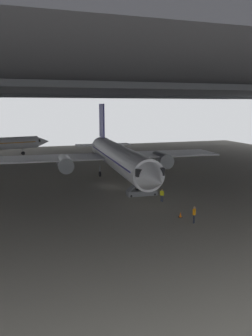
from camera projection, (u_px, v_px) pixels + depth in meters
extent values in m
plane|color=gray|center=(122.00, 187.00, 49.16)|extent=(110.00, 110.00, 0.00)
cube|color=#38383D|center=(99.00, 88.00, 59.33)|extent=(121.00, 99.00, 1.20)
cube|color=#4C4F54|center=(151.00, 86.00, 36.33)|extent=(115.50, 0.50, 0.70)
cube|color=#4C4F54|center=(83.00, 96.00, 74.97)|extent=(115.50, 0.50, 0.70)
cylinder|color=white|center=(119.00, 157.00, 53.43)|extent=(5.43, 30.05, 4.01)
cone|color=white|center=(154.00, 179.00, 37.52)|extent=(4.16, 4.99, 3.93)
cube|color=black|center=(147.00, 171.00, 39.84)|extent=(3.54, 2.97, 0.88)
cone|color=white|center=(100.00, 144.00, 69.27)|extent=(3.71, 6.57, 3.41)
cube|color=navy|center=(102.00, 121.00, 65.98)|extent=(0.45, 4.38, 6.56)
cube|color=white|center=(117.00, 144.00, 66.50)|extent=(5.25, 3.52, 0.16)
cube|color=white|center=(89.00, 145.00, 65.08)|extent=(5.25, 3.52, 0.16)
cube|color=white|center=(168.00, 154.00, 60.74)|extent=(17.10, 8.08, 0.24)
cylinder|color=#9EA3A8|center=(162.00, 160.00, 58.29)|extent=(2.73, 5.33, 2.49)
cube|color=white|center=(52.00, 158.00, 55.47)|extent=(17.10, 8.08, 0.24)
cylinder|color=#9EA3A8|center=(65.00, 164.00, 54.04)|extent=(2.73, 5.33, 2.49)
cube|color=navy|center=(119.00, 156.00, 53.38)|extent=(5.41, 27.87, 0.16)
cylinder|color=#9EA3A8|center=(137.00, 186.00, 44.34)|extent=(0.20, 0.20, 1.15)
cylinder|color=black|center=(137.00, 192.00, 44.48)|extent=(0.34, 0.91, 0.90)
cylinder|color=#9EA3A8|center=(130.00, 168.00, 57.29)|extent=(0.20, 0.20, 1.15)
cylinder|color=black|center=(130.00, 172.00, 57.44)|extent=(0.34, 0.91, 0.90)
cylinder|color=#9EA3A8|center=(100.00, 169.00, 55.97)|extent=(0.20, 0.20, 1.15)
cylinder|color=black|center=(100.00, 174.00, 56.12)|extent=(0.34, 0.91, 0.90)
cube|color=slate|center=(142.00, 192.00, 44.48)|extent=(4.04, 1.69, 0.70)
cube|color=slate|center=(142.00, 179.00, 44.13)|extent=(3.75, 1.48, 3.20)
cube|color=slate|center=(155.00, 166.00, 44.31)|extent=(1.16, 1.35, 0.12)
cylinder|color=black|center=(153.00, 162.00, 44.79)|extent=(0.06, 0.06, 1.00)
cylinder|color=black|center=(156.00, 163.00, 43.65)|extent=(0.06, 0.06, 1.00)
cylinder|color=black|center=(151.00, 192.00, 45.59)|extent=(0.31, 0.13, 0.30)
cylinder|color=black|center=(155.00, 194.00, 44.26)|extent=(0.31, 0.13, 0.30)
cylinder|color=black|center=(128.00, 193.00, 44.77)|extent=(0.31, 0.13, 0.30)
cylinder|color=black|center=(131.00, 196.00, 43.44)|extent=(0.31, 0.13, 0.30)
cylinder|color=#232838|center=(194.00, 219.00, 33.79)|extent=(0.14, 0.14, 0.89)
cylinder|color=#232838|center=(194.00, 219.00, 33.64)|extent=(0.14, 0.14, 0.89)
cube|color=orange|center=(194.00, 212.00, 33.58)|extent=(0.42, 0.40, 0.63)
cylinder|color=orange|center=(195.00, 211.00, 33.76)|extent=(0.09, 0.09, 0.60)
cylinder|color=orange|center=(193.00, 212.00, 33.38)|extent=(0.09, 0.09, 0.60)
sphere|color=tan|center=(194.00, 208.00, 33.50)|extent=(0.24, 0.24, 0.24)
cylinder|color=#232838|center=(162.00, 199.00, 41.29)|extent=(0.14, 0.14, 0.81)
cylinder|color=#232838|center=(161.00, 198.00, 41.38)|extent=(0.14, 0.14, 0.81)
cube|color=yellow|center=(162.00, 193.00, 41.21)|extent=(0.40, 0.42, 0.57)
cylinder|color=yellow|center=(164.00, 193.00, 41.09)|extent=(0.09, 0.09, 0.55)
cylinder|color=yellow|center=(160.00, 193.00, 41.32)|extent=(0.09, 0.09, 0.55)
sphere|color=tan|center=(162.00, 190.00, 41.14)|extent=(0.22, 0.22, 0.22)
cone|color=white|center=(42.00, 142.00, 83.05)|extent=(4.06, 3.58, 2.86)
cube|color=black|center=(35.00, 140.00, 82.06)|extent=(2.55, 2.88, 0.64)
cylinder|color=#9EA3A8|center=(23.00, 150.00, 80.91)|extent=(0.20, 0.20, 1.15)
cylinder|color=black|center=(23.00, 153.00, 81.06)|extent=(0.94, 0.50, 0.90)
cube|color=black|center=(180.00, 217.00, 35.57)|extent=(0.36, 0.36, 0.04)
cone|color=orange|center=(180.00, 214.00, 35.51)|extent=(0.30, 0.30, 0.56)
cube|color=yellow|center=(138.00, 164.00, 65.60)|extent=(1.25, 2.23, 0.70)
cylinder|color=black|center=(142.00, 166.00, 65.06)|extent=(0.19, 0.44, 0.44)
cylinder|color=black|center=(136.00, 166.00, 64.76)|extent=(0.19, 0.44, 0.44)
cylinder|color=black|center=(139.00, 165.00, 66.57)|extent=(0.19, 0.44, 0.44)
cylinder|color=black|center=(134.00, 165.00, 66.27)|extent=(0.19, 0.44, 0.44)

